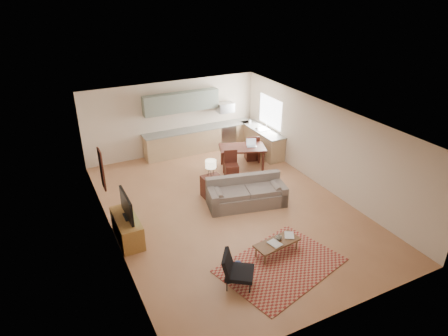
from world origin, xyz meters
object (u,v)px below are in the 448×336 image
sofa (247,193)px  armchair (240,270)px  dining_table (242,157)px  console_table (211,186)px  tv_credenza (127,228)px  coffee_table (277,248)px

sofa → armchair: (-1.76, -2.84, -0.02)m
sofa → dining_table: 2.48m
console_table → sofa: bearing=-55.7°
armchair → tv_credenza: size_ratio=0.56×
coffee_table → dining_table: size_ratio=0.75×
sofa → armchair: bearing=-109.4°
coffee_table → armchair: 1.43m
tv_credenza → dining_table: bearing=27.1°
armchair → dining_table: bearing=5.4°
armchair → console_table: size_ratio=1.18×
sofa → dining_table: (1.08, 2.23, -0.02)m
armchair → sofa: bearing=2.8°
armchair → tv_credenza: bearing=67.3°
tv_credenza → armchair: bearing=-57.4°
sofa → tv_credenza: 3.51m
sofa → console_table: sofa is taller
sofa → coffee_table: size_ratio=2.03×
coffee_table → armchair: size_ratio=1.47×
armchair → dining_table: (2.85, 5.07, 0.00)m
sofa → dining_table: sofa is taller
coffee_table → sofa: bearing=70.7°
coffee_table → console_table: (-0.23, 3.25, 0.16)m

